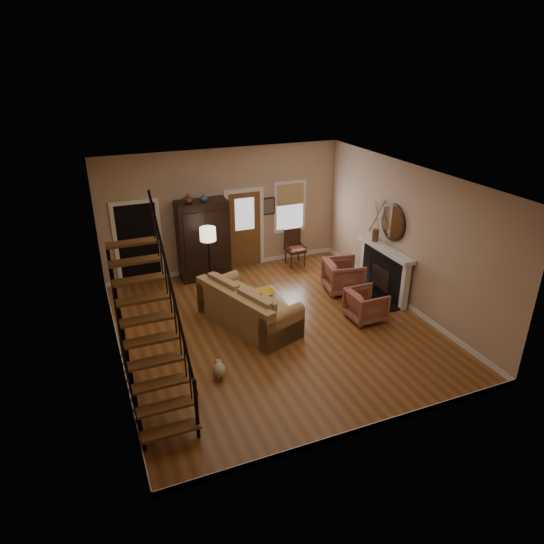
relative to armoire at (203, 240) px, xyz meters
name	(u,v)px	position (x,y,z in m)	size (l,w,h in m)	color
room	(230,239)	(0.29, -1.39, 0.46)	(7.00, 7.33, 3.30)	brown
staircase	(148,314)	(-2.08, -4.45, 0.55)	(0.94, 2.80, 3.20)	brown
fireplace	(385,266)	(3.83, -2.65, -0.31)	(0.33, 1.95, 2.30)	black
armoire	(203,240)	(0.00, 0.00, 0.00)	(1.30, 0.60, 2.10)	black
vase_a	(188,198)	(-0.35, -0.10, 1.17)	(0.24, 0.24, 0.25)	#4C2619
vase_b	(204,197)	(0.05, -0.10, 1.16)	(0.20, 0.20, 0.21)	#334C60
sofa	(248,306)	(0.23, -2.79, -0.60)	(1.04, 2.42, 0.90)	#A87F4C
coffee_table	(266,308)	(0.70, -2.65, -0.81)	(0.73, 1.25, 0.48)	brown
bowl	(266,293)	(0.75, -2.50, -0.52)	(0.43, 0.43, 0.10)	gold
books	(266,304)	(0.58, -2.95, -0.54)	(0.23, 0.31, 0.06)	beige
armchair_left	(366,305)	(2.73, -3.57, -0.69)	(0.76, 0.78, 0.71)	maroon
armchair_right	(343,276)	(2.98, -2.14, -0.64)	(0.88, 0.90, 0.82)	maroon
floor_lamp	(209,260)	(-0.10, -0.88, -0.21)	(0.39, 0.39, 1.68)	black
side_chair	(295,248)	(2.55, -0.20, -0.54)	(0.54, 0.54, 1.02)	#372011
dog	(219,371)	(-0.92, -4.40, -0.91)	(0.23, 0.39, 0.28)	tan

